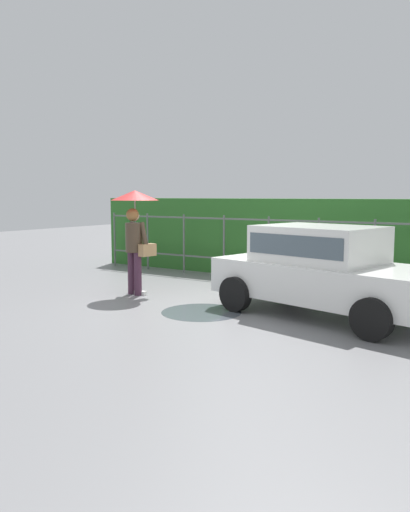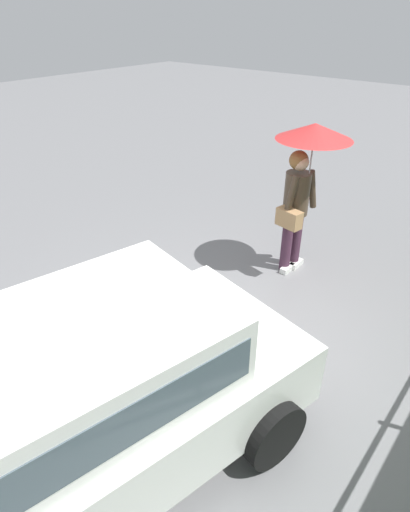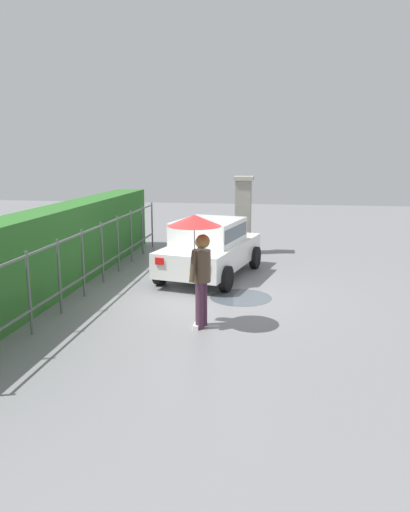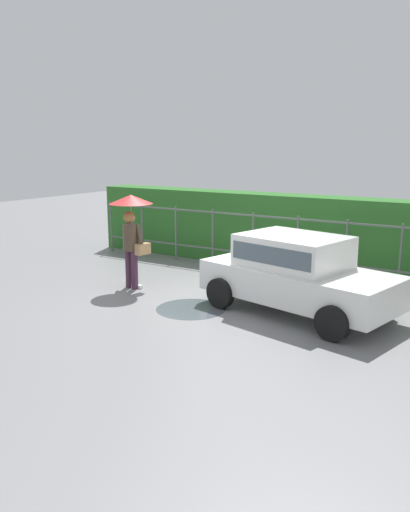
% 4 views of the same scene
% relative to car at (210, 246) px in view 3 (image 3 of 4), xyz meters
% --- Properties ---
extents(ground_plane, '(40.00, 40.00, 0.00)m').
position_rel_car_xyz_m(ground_plane, '(-1.64, -0.14, -0.80)').
color(ground_plane, slate).
extents(car, '(3.97, 2.48, 1.48)m').
position_rel_car_xyz_m(car, '(0.00, 0.00, 0.00)').
color(car, white).
rests_on(car, ground).
extents(pedestrian, '(0.96, 0.96, 2.08)m').
position_rel_car_xyz_m(pedestrian, '(-3.78, -0.31, 0.72)').
color(pedestrian, '#47283D').
rests_on(pedestrian, ground).
extents(gate_pillar, '(0.60, 0.60, 2.42)m').
position_rel_car_xyz_m(gate_pillar, '(3.11, -0.60, 0.44)').
color(gate_pillar, gray).
rests_on(gate_pillar, ground).
extents(fence_section, '(10.77, 0.05, 1.50)m').
position_rel_car_xyz_m(fence_section, '(-1.62, 2.51, 0.02)').
color(fence_section, '#59605B').
rests_on(fence_section, ground).
extents(hedge_row, '(11.72, 0.90, 1.90)m').
position_rel_car_xyz_m(hedge_row, '(-1.62, 3.35, 0.15)').
color(hedge_row, '#2D6B28').
rests_on(hedge_row, ground).
extents(puddle_near, '(1.37, 1.37, 0.00)m').
position_rel_car_xyz_m(puddle_near, '(-1.79, -0.95, -0.80)').
color(puddle_near, '#4C545B').
rests_on(puddle_near, ground).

